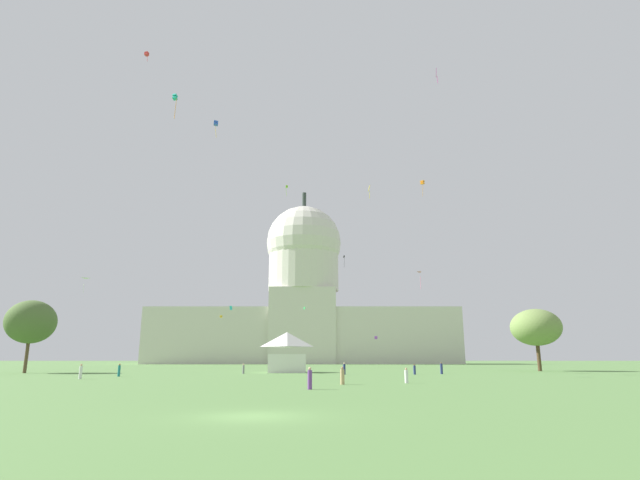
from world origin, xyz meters
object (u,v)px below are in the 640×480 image
person_white_near_tree_east (78,372)px  kite_yellow_mid (367,189)px  tree_east_near (533,327)px  kite_orange_high (420,183)px  person_teal_mid_center (116,370)px  kite_magenta_high (434,74)px  kite_turquoise_high (173,97)px  person_navy_near_tree_west (412,370)px  kite_gold_low (218,316)px  kite_white_low (82,281)px  person_grey_aisle_center (241,369)px  kite_pink_low (419,274)px  person_tan_front_center (340,376)px  kite_green_low (302,308)px  kite_black_high (342,258)px  kite_violet_low (373,338)px  kite_lime_high (284,187)px  person_white_deep_crowd (404,376)px  kite_blue_high (214,123)px  person_navy_lawn_far_left (439,369)px  kite_cyan_low (228,308)px  person_navy_back_center (342,369)px  kite_red_high (144,53)px  tree_west_far (28,322)px  event_tent (284,352)px  capitol_building (301,304)px  person_purple_back_right (307,379)px

person_white_near_tree_east → kite_yellow_mid: bearing=126.1°
tree_east_near → kite_orange_high: size_ratio=2.55×
person_teal_mid_center → tree_east_near: bearing=111.8°
kite_magenta_high → kite_turquoise_high: (-44.03, -2.73, -6.20)m
person_navy_near_tree_west → kite_gold_low: 118.83m
kite_gold_low → kite_white_low: 94.71m
tree_east_near → person_grey_aisle_center: bearing=-163.6°
person_navy_near_tree_west → kite_pink_low: 24.01m
person_tan_front_center → kite_green_low: (-6.53, 96.06, 15.50)m
kite_black_high → kite_violet_low: 30.41m
kite_lime_high → kite_orange_high: bearing=-105.9°
person_grey_aisle_center → person_white_deep_crowd: bearing=-76.2°
kite_pink_low → kite_violet_low: kite_pink_low is taller
person_teal_mid_center → kite_black_high: (34.92, 106.42, 35.93)m
person_white_near_tree_east → person_white_deep_crowd: bearing=71.0°
kite_blue_high → kite_turquoise_high: (-3.65, -14.66, -2.67)m
kite_lime_high → kite_orange_high: 38.29m
person_navy_lawn_far_left → kite_cyan_low: size_ratio=1.58×
person_white_near_tree_east → person_tan_front_center: bearing=63.8°
kite_lime_high → kite_cyan_low: kite_lime_high is taller
kite_cyan_low → person_navy_back_center: bearing=175.9°
person_navy_near_tree_west → kite_magenta_high: (6.25, 1.81, 49.62)m
kite_green_low → kite_red_high: 77.94m
kite_green_low → kite_violet_low: bearing=121.9°
person_navy_near_tree_west → kite_gold_low: (-49.70, 106.71, 16.23)m
kite_magenta_high → tree_east_near: bearing=8.3°
tree_west_far → kite_yellow_mid: bearing=8.1°
person_tan_front_center → person_navy_lawn_far_left: bearing=-63.2°
person_navy_lawn_far_left → kite_yellow_mid: (-8.98, 12.95, 33.08)m
kite_yellow_mid → person_grey_aisle_center: bearing=-19.1°
person_navy_lawn_far_left → person_navy_near_tree_west: 5.09m
event_tent → person_teal_mid_center: bearing=-142.4°
kite_magenta_high → kite_violet_low: kite_magenta_high is taller
person_tan_front_center → kite_white_low: (-43.77, 40.32, 14.83)m
tree_west_far → person_tan_front_center: tree_west_far is taller
person_tan_front_center → kite_white_low: 61.33m
capitol_building → kite_white_low: size_ratio=54.36×
person_teal_mid_center → kite_violet_low: kite_violet_low is taller
person_grey_aisle_center → tree_east_near: bearing=-3.9°
kite_green_low → kite_white_low: (-37.24, -55.73, -0.67)m
person_white_deep_crowd → kite_pink_low: 46.41m
person_grey_aisle_center → kite_blue_high: (-8.38, 9.47, 46.07)m
person_navy_lawn_far_left → kite_white_low: kite_white_low is taller
person_tan_front_center → kite_pink_low: bearing=-55.7°
kite_red_high → person_purple_back_right: bearing=50.1°
person_tan_front_center → kite_blue_high: bearing=-6.9°
person_teal_mid_center → person_navy_near_tree_west: bearing=100.5°
person_navy_lawn_far_left → kite_orange_high: kite_orange_high is taller
tree_east_near → kite_cyan_low: (-64.73, 40.09, 7.55)m
capitol_building → kite_turquoise_high: size_ratio=28.91×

